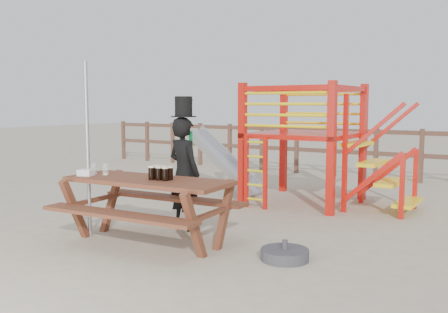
# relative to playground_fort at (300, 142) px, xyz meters

# --- Properties ---
(ground) EXTENTS (60.00, 60.00, 0.00)m
(ground) POSITION_rel_playground_fort_xyz_m (-0.12, -3.58, -1.07)
(ground) COLOR #B9AD90
(ground) RESTS_ON ground
(back_fence) EXTENTS (15.09, 0.09, 1.20)m
(back_fence) POSITION_rel_playground_fort_xyz_m (-0.12, 3.42, -0.34)
(back_fence) COLOR brown
(back_fence) RESTS_ON ground
(playground_fort) EXTENTS (4.71, 1.84, 2.10)m
(playground_fort) POSITION_rel_playground_fort_xyz_m (0.00, 0.00, 0.00)
(playground_fort) COLOR red
(playground_fort) RESTS_ON ground
(picnic_table) EXTENTS (2.20, 1.60, 0.82)m
(picnic_table) POSITION_rel_playground_fort_xyz_m (-0.47, -3.51, -0.56)
(picnic_table) COLOR brown
(picnic_table) RESTS_ON ground
(man_with_hat) EXTENTS (0.64, 0.50, 1.85)m
(man_with_hat) POSITION_rel_playground_fort_xyz_m (-0.53, -2.69, -0.25)
(man_with_hat) COLOR black
(man_with_hat) RESTS_ON ground
(metal_pole) EXTENTS (0.05, 0.05, 2.28)m
(metal_pole) POSITION_rel_playground_fort_xyz_m (-1.33, -3.69, 0.07)
(metal_pole) COLOR #B2B2B7
(metal_pole) RESTS_ON ground
(parasol_base) EXTENTS (0.54, 0.54, 0.23)m
(parasol_base) POSITION_rel_playground_fort_xyz_m (1.27, -3.21, -1.01)
(parasol_base) COLOR #3A3A3F
(parasol_base) RESTS_ON ground
(paper_bag) EXTENTS (0.21, 0.19, 0.08)m
(paper_bag) POSITION_rel_playground_fort_xyz_m (-1.32, -3.74, -0.22)
(paper_bag) COLOR white
(paper_bag) RESTS_ON picnic_table
(stout_pints) EXTENTS (0.29, 0.20, 0.17)m
(stout_pints) POSITION_rel_playground_fort_xyz_m (-0.28, -3.49, -0.17)
(stout_pints) COLOR black
(stout_pints) RESTS_ON picnic_table
(empty_glasses) EXTENTS (0.25, 0.14, 0.15)m
(empty_glasses) POSITION_rel_playground_fort_xyz_m (-1.27, -3.58, -0.19)
(empty_glasses) COLOR silver
(empty_glasses) RESTS_ON picnic_table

